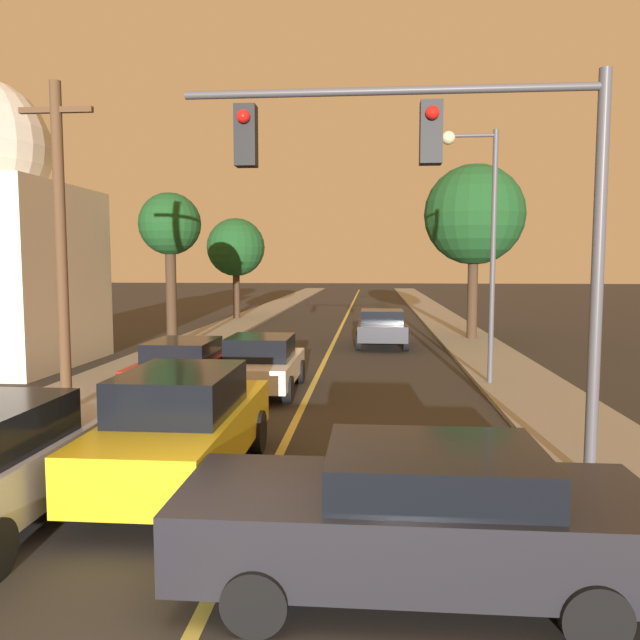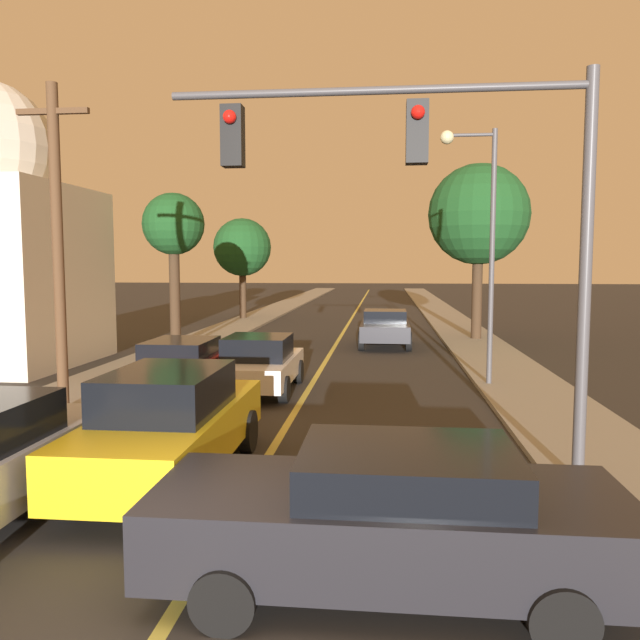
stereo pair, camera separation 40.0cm
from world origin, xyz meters
name	(u,v)px [view 2 (the right image)]	position (x,y,z in m)	size (l,w,h in m)	color
ground_plane	(160,636)	(0.00, 0.00, 0.00)	(200.00, 200.00, 0.00)	#2D2B28
road_surface	(354,314)	(0.00, 36.00, 0.01)	(8.95, 80.00, 0.01)	#2D2B28
sidewalk_left	(269,312)	(-5.73, 36.00, 0.06)	(2.50, 80.00, 0.12)	gray
sidewalk_right	(442,314)	(5.73, 36.00, 0.06)	(2.50, 80.00, 0.12)	gray
car_near_lane_front	(171,424)	(-1.25, 3.92, 0.90)	(1.91, 4.93, 1.76)	gold
car_near_lane_second	(259,363)	(-1.25, 10.66, 0.75)	(1.94, 4.01, 1.49)	white
car_outer_lane_second	(183,365)	(-3.22, 10.41, 0.73)	(1.92, 4.59, 1.40)	red
car_far_oncoming	(385,328)	(2.01, 19.87, 0.78)	(2.02, 3.90, 1.48)	black
car_crossing_right	(392,516)	(2.09, 1.02, 0.78)	(4.80, 2.04, 1.50)	black
traffic_signal_mast	(443,186)	(2.83, 4.19, 4.47)	(6.18, 0.42, 5.99)	#47474C
streetlamp_right	(480,222)	(4.49, 11.88, 4.45)	(1.48, 0.36, 6.75)	#47474C
utility_pole_left	(58,242)	(-5.08, 7.77, 3.81)	(1.60, 0.24, 7.06)	#513823
tree_left_near	(173,227)	(-6.30, 18.82, 4.77)	(2.43, 2.43, 5.99)	#3D2B1C
tree_left_far	(242,248)	(-6.40, 31.16, 4.27)	(3.40, 3.40, 5.88)	#3D2B1C
tree_right_near	(479,215)	(5.94, 22.18, 5.40)	(4.27, 4.27, 7.45)	#3D2B1C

